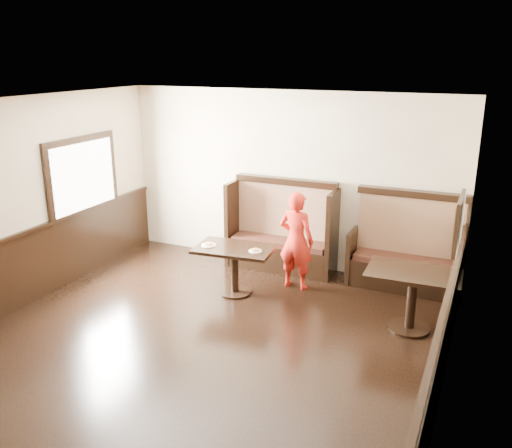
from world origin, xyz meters
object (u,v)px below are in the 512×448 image
Objects in this scene: table_main at (235,258)px; child at (296,241)px; booth_neighbor at (406,257)px; table_neighbor at (413,286)px; booth_main at (282,236)px.

table_main is 0.93m from child.
booth_neighbor is 1.64m from child.
booth_neighbor is at bearing 100.45° from table_neighbor.
table_main is (-0.25, -1.21, 0.01)m from booth_main.
booth_main and booth_neighbor have the same top height.
booth_neighbor is 1.42× the size of table_main.
table_main is (-2.20, -1.21, 0.06)m from booth_neighbor.
child is (0.47, -0.66, 0.20)m from booth_main.
booth_main reaches higher than table_main.
booth_main reaches higher than table_neighbor.
booth_main is 1.20× the size of child.
booth_main is 1.51× the size of table_main.
child is (-1.75, 0.62, 0.15)m from table_neighbor.
table_neighbor is at bearing 165.30° from child.
booth_neighbor is 1.44× the size of table_neighbor.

